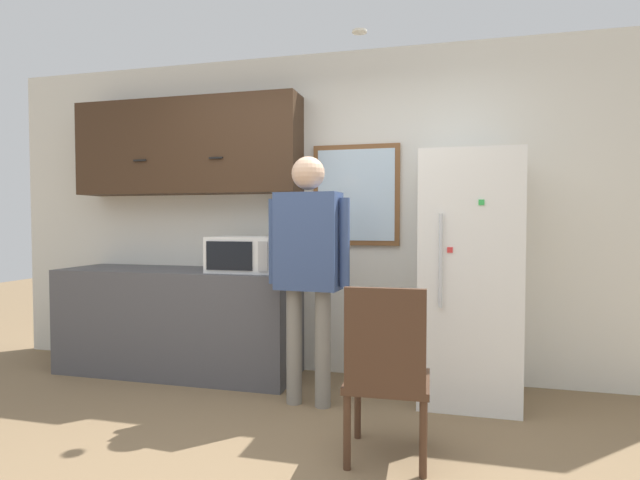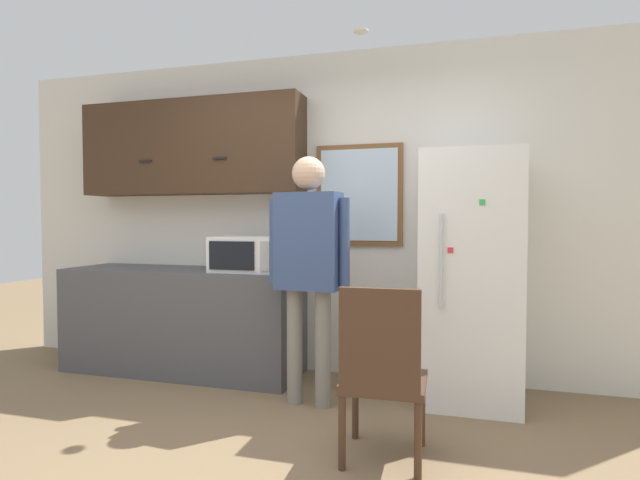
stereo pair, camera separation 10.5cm
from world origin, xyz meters
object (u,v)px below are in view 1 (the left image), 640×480
at_px(microwave, 245,254).
at_px(person, 308,254).
at_px(refrigerator, 468,277).
at_px(chair, 387,369).

xyz_separation_m(microwave, person, (0.64, -0.40, 0.04)).
relative_size(refrigerator, chair, 1.86).
height_order(refrigerator, chair, refrigerator).
bearing_deg(chair, refrigerator, -113.47).
xyz_separation_m(microwave, chair, (1.27, -1.12, -0.51)).
distance_m(microwave, chair, 1.77).
distance_m(microwave, refrigerator, 1.73).
relative_size(microwave, refrigerator, 0.30).
height_order(person, refrigerator, refrigerator).
bearing_deg(refrigerator, person, -159.00).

